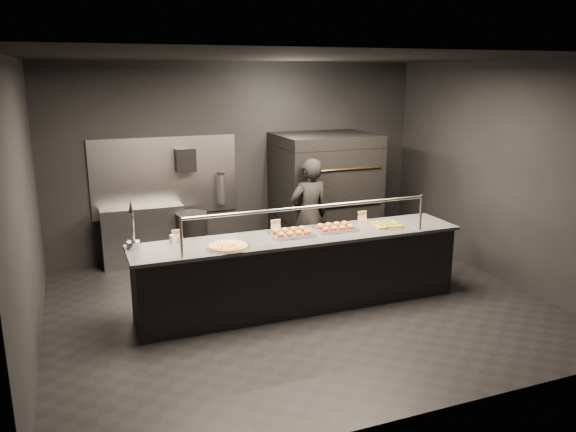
% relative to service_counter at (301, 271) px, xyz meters
% --- Properties ---
extents(room, '(6.04, 6.00, 3.00)m').
position_rel_service_counter_xyz_m(room, '(-0.02, 0.05, 1.03)').
color(room, black).
rests_on(room, ground).
extents(service_counter, '(4.10, 0.78, 1.37)m').
position_rel_service_counter_xyz_m(service_counter, '(0.00, 0.00, 0.00)').
color(service_counter, black).
rests_on(service_counter, ground).
extents(pizza_oven, '(1.50, 1.23, 1.91)m').
position_rel_service_counter_xyz_m(pizza_oven, '(1.20, 1.90, 0.50)').
color(pizza_oven, black).
rests_on(pizza_oven, ground).
extents(prep_shelf, '(1.20, 0.35, 0.90)m').
position_rel_service_counter_xyz_m(prep_shelf, '(-1.60, 2.32, -0.01)').
color(prep_shelf, '#99999E').
rests_on(prep_shelf, ground).
extents(towel_dispenser, '(0.30, 0.20, 0.35)m').
position_rel_service_counter_xyz_m(towel_dispenser, '(-0.90, 2.39, 1.09)').
color(towel_dispenser, black).
rests_on(towel_dispenser, room).
extents(fire_extinguisher, '(0.14, 0.14, 0.51)m').
position_rel_service_counter_xyz_m(fire_extinguisher, '(-0.35, 2.40, 0.60)').
color(fire_extinguisher, '#B2B2B7').
rests_on(fire_extinguisher, room).
extents(beer_tap, '(0.15, 0.21, 0.56)m').
position_rel_service_counter_xyz_m(beer_tap, '(-1.95, 0.20, 0.62)').
color(beer_tap, silver).
rests_on(beer_tap, service_counter).
extents(round_pizza, '(0.50, 0.50, 0.03)m').
position_rel_service_counter_xyz_m(round_pizza, '(-0.95, -0.15, 0.47)').
color(round_pizza, silver).
rests_on(round_pizza, service_counter).
extents(slider_tray_a, '(0.56, 0.46, 0.08)m').
position_rel_service_counter_xyz_m(slider_tray_a, '(-0.10, 0.05, 0.49)').
color(slider_tray_a, silver).
rests_on(slider_tray_a, service_counter).
extents(slider_tray_b, '(0.54, 0.43, 0.08)m').
position_rel_service_counter_xyz_m(slider_tray_b, '(0.50, 0.07, 0.49)').
color(slider_tray_b, silver).
rests_on(slider_tray_b, service_counter).
extents(square_pizza, '(0.44, 0.44, 0.05)m').
position_rel_service_counter_xyz_m(square_pizza, '(1.18, -0.02, 0.47)').
color(square_pizza, silver).
rests_on(square_pizza, service_counter).
extents(condiment_jar, '(0.15, 0.06, 0.10)m').
position_rel_service_counter_xyz_m(condiment_jar, '(-1.48, 0.25, 0.50)').
color(condiment_jar, silver).
rests_on(condiment_jar, service_counter).
extents(tent_cards, '(2.56, 0.04, 0.15)m').
position_rel_service_counter_xyz_m(tent_cards, '(-0.22, 0.28, 0.53)').
color(tent_cards, white).
rests_on(tent_cards, service_counter).
extents(trash_bin, '(0.47, 0.47, 0.79)m').
position_rel_service_counter_xyz_m(trash_bin, '(-0.90, 2.12, -0.07)').
color(trash_bin, black).
rests_on(trash_bin, ground).
extents(worker, '(0.64, 0.45, 1.66)m').
position_rel_service_counter_xyz_m(worker, '(0.63, 1.19, 0.37)').
color(worker, black).
rests_on(worker, ground).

